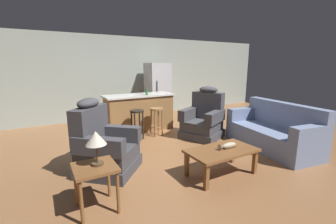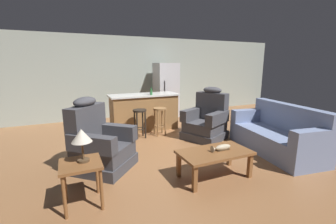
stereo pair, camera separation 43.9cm
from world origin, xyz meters
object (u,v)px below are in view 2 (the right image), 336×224
object	(u,v)px
bar_stool_left	(140,118)
bottle_tall_green	(151,92)
couch	(277,135)
coffee_table	(215,155)
kitchen_island	(144,112)
recliner_near_island	(207,121)
table_lamp	(82,137)
recliner_near_lamp	(99,144)
bar_stool_right	(160,116)
refrigerator	(166,90)
fish_figurine	(221,148)
end_table	(81,170)

from	to	relation	value
bar_stool_left	bottle_tall_green	world-z (taller)	bottle_tall_green
couch	coffee_table	bearing A→B (deg)	19.81
coffee_table	kitchen_island	world-z (taller)	kitchen_island
recliner_near_island	bottle_tall_green	distance (m)	1.59
table_lamp	kitchen_island	xyz separation A→B (m)	(1.71, 2.85, -0.39)
recliner_near_lamp	bar_stool_right	xyz separation A→B (m)	(1.61, 1.27, 0.05)
coffee_table	table_lamp	xyz separation A→B (m)	(-1.86, 0.10, 0.50)
coffee_table	refrigerator	world-z (taller)	refrigerator
bar_stool_left	coffee_table	bearing A→B (deg)	-78.62
kitchen_island	bottle_tall_green	xyz separation A→B (m)	(0.14, -0.20, 0.55)
fish_figurine	refrigerator	size ratio (longest dim) A/B	0.19
fish_figurine	bar_stool_right	size ratio (longest dim) A/B	0.50
recliner_near_lamp	bar_stool_left	bearing A→B (deg)	91.57
bottle_tall_green	bar_stool_left	bearing A→B (deg)	-136.29
coffee_table	recliner_near_lamp	size ratio (longest dim) A/B	0.92
kitchen_island	bar_stool_right	world-z (taller)	kitchen_island
recliner_near_lamp	couch	bearing A→B (deg)	30.51
table_lamp	bar_stool_right	size ratio (longest dim) A/B	0.60
bottle_tall_green	kitchen_island	bearing A→B (deg)	125.00
recliner_near_lamp	kitchen_island	size ratio (longest dim) A/B	0.67
table_lamp	kitchen_island	size ratio (longest dim) A/B	0.23
end_table	coffee_table	bearing A→B (deg)	-2.32
couch	recliner_near_lamp	size ratio (longest dim) A/B	1.67
fish_figurine	coffee_table	bearing A→B (deg)	175.09
recliner_near_island	table_lamp	size ratio (longest dim) A/B	2.93
fish_figurine	recliner_near_lamp	size ratio (longest dim) A/B	0.28
recliner_near_island	bar_stool_left	distance (m)	1.57
couch	recliner_near_island	bearing A→B (deg)	-49.79
bar_stool_right	bottle_tall_green	distance (m)	0.71
coffee_table	refrigerator	size ratio (longest dim) A/B	0.62
refrigerator	bar_stool_left	bearing A→B (deg)	-128.92
end_table	refrigerator	world-z (taller)	refrigerator
end_table	recliner_near_island	bearing A→B (deg)	28.88
coffee_table	recliner_near_island	bearing A→B (deg)	59.92
recliner_near_island	coffee_table	bearing A→B (deg)	33.93
recliner_near_lamp	refrigerator	xyz separation A→B (m)	(2.57, 3.10, 0.46)
coffee_table	table_lamp	distance (m)	1.93
fish_figurine	refrigerator	bearing A→B (deg)	77.77
bar_stool_left	bar_stool_right	distance (m)	0.51
table_lamp	kitchen_island	bearing A→B (deg)	59.08
table_lamp	recliner_near_lamp	bearing A→B (deg)	72.52
couch	refrigerator	distance (m)	3.91
recliner_near_lamp	refrigerator	distance (m)	4.06
table_lamp	bar_stool_left	size ratio (longest dim) A/B	0.60
coffee_table	bar_stool_right	xyz separation A→B (m)	(0.04, 2.32, 0.11)
fish_figurine	bar_stool_right	xyz separation A→B (m)	(-0.07, 2.33, 0.01)
end_table	kitchen_island	xyz separation A→B (m)	(1.75, 2.87, 0.02)
recliner_near_lamp	bottle_tall_green	distance (m)	2.38
bar_stool_right	refrigerator	bearing A→B (deg)	62.14
kitchen_island	couch	bearing A→B (deg)	-53.60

